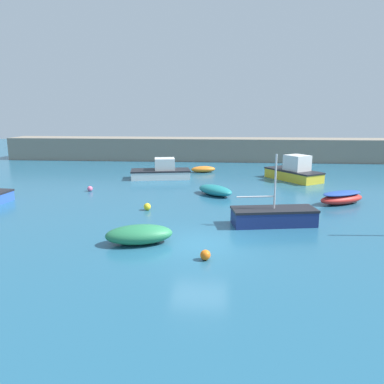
% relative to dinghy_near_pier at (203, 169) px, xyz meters
% --- Properties ---
extents(ground_plane, '(120.00, 120.00, 0.20)m').
position_rel_dinghy_near_pier_xyz_m(ground_plane, '(0.91, -19.72, -0.40)').
color(ground_plane, '#235B7A').
extents(harbor_breakwater, '(49.14, 3.96, 2.60)m').
position_rel_dinghy_near_pier_xyz_m(harbor_breakwater, '(0.91, 9.22, 1.00)').
color(harbor_breakwater, gray).
rests_on(harbor_breakwater, ground_plane).
extents(dinghy_near_pier, '(2.51, 1.59, 0.59)m').
position_rel_dinghy_near_pier_xyz_m(dinghy_near_pier, '(0.00, 0.00, 0.00)').
color(dinghy_near_pier, orange).
rests_on(dinghy_near_pier, ground_plane).
extents(motorboat_grey_hull, '(5.37, 3.09, 1.76)m').
position_rel_dinghy_near_pier_xyz_m(motorboat_grey_hull, '(-3.41, -3.62, 0.31)').
color(motorboat_grey_hull, white).
rests_on(motorboat_grey_hull, ground_plane).
extents(rowboat_blue_near, '(3.23, 2.20, 0.83)m').
position_rel_dinghy_near_pier_xyz_m(rowboat_blue_near, '(-1.76, -19.85, 0.12)').
color(rowboat_blue_near, '#287A4C').
rests_on(rowboat_blue_near, ground_plane).
extents(rowboat_white_midwater, '(3.08, 3.13, 0.68)m').
position_rel_dinghy_near_pier_xyz_m(rowboat_white_midwater, '(1.36, -9.82, 0.04)').
color(rowboat_white_midwater, teal).
rests_on(rowboat_white_midwater, ground_plane).
extents(motorboat_with_cabin, '(4.57, 5.32, 2.15)m').
position_rel_dinghy_near_pier_xyz_m(motorboat_with_cabin, '(7.89, -3.50, 0.45)').
color(motorboat_with_cabin, yellow).
rests_on(motorboat_with_cabin, ground_plane).
extents(rowboat_with_red_cover, '(3.47, 2.70, 0.79)m').
position_rel_dinghy_near_pier_xyz_m(rowboat_with_red_cover, '(9.37, -11.64, 0.10)').
color(rowboat_with_red_cover, red).
rests_on(rowboat_with_red_cover, ground_plane).
extents(sailboat_twin_hulled, '(4.47, 2.22, 3.65)m').
position_rel_dinghy_near_pier_xyz_m(sailboat_twin_hulled, '(4.50, -16.54, 0.15)').
color(sailboat_twin_hulled, navy).
rests_on(sailboat_twin_hulled, ground_plane).
extents(mooring_buoy_orange, '(0.41, 0.41, 0.41)m').
position_rel_dinghy_near_pier_xyz_m(mooring_buoy_orange, '(1.24, -21.49, -0.09)').
color(mooring_buoy_orange, orange).
rests_on(mooring_buoy_orange, ground_plane).
extents(mooring_buoy_pink, '(0.38, 0.38, 0.38)m').
position_rel_dinghy_near_pier_xyz_m(mooring_buoy_pink, '(-7.78, -9.31, -0.10)').
color(mooring_buoy_pink, '#EA668C').
rests_on(mooring_buoy_pink, ground_plane).
extents(mooring_buoy_yellow, '(0.42, 0.42, 0.42)m').
position_rel_dinghy_near_pier_xyz_m(mooring_buoy_yellow, '(-2.54, -14.23, -0.08)').
color(mooring_buoy_yellow, yellow).
rests_on(mooring_buoy_yellow, ground_plane).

